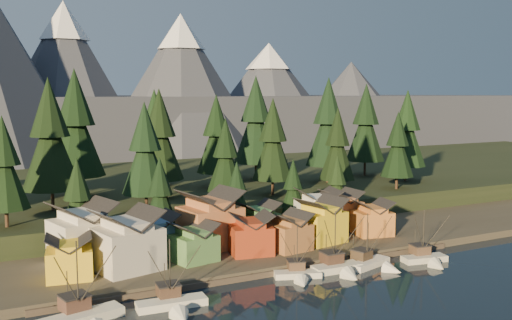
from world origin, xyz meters
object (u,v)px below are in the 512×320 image
boat_0 (85,309)px  boat_6 (427,252)px  house_front_0 (69,256)px  house_back_1 (156,234)px  boat_1 (174,296)px  boat_4 (340,260)px  house_back_0 (83,231)px  house_front_1 (127,238)px  boat_3 (299,268)px  boat_5 (374,257)px

boat_0 → boat_6: bearing=-12.4°
house_front_0 → house_back_1: 17.35m
boat_1 → house_front_0: (-11.85, 17.17, 3.21)m
boat_4 → boat_6: size_ratio=1.10×
boat_0 → house_back_0: (4.42, 25.10, 4.93)m
boat_4 → house_back_0: 45.91m
house_back_0 → house_back_1: size_ratio=1.49×
house_front_1 → house_back_0: house_back_0 is taller
boat_0 → house_back_1: boat_0 is taller
house_front_0 → boat_4: bearing=-8.3°
boat_3 → boat_6: (26.17, -3.10, 0.23)m
boat_1 → house_front_1: house_front_1 is taller
boat_1 → house_back_1: size_ratio=1.44×
boat_5 → house_front_1: bearing=143.5°
boat_5 → house_back_1: size_ratio=1.34×
boat_3 → boat_5: 15.57m
house_back_1 → boat_6: bearing=-31.8°
boat_0 → boat_5: 51.86m
boat_4 → house_front_0: size_ratio=1.47×
house_front_1 → house_back_1: 8.84m
boat_5 → house_front_0: boat_5 is taller
boat_5 → house_front_0: 53.06m
boat_6 → house_front_1: (-51.99, 16.79, 4.81)m
boat_1 → boat_5: size_ratio=1.08×
boat_5 → boat_0: bearing=165.8°
house_back_1 → house_front_1: bearing=-145.3°
boat_4 → house_front_1: bearing=159.8°
boat_4 → house_back_0: (-39.94, 22.12, 4.82)m
boat_4 → house_back_0: bearing=153.6°
house_front_1 → house_back_0: size_ratio=0.99×
boat_0 → house_front_1: house_front_1 is taller
house_front_0 → house_back_1: (16.33, 5.85, 0.49)m
boat_3 → house_back_0: 38.82m
boat_6 → house_back_1: boat_6 is taller
boat_0 → boat_4: boat_0 is taller
house_back_1 → boat_5: bearing=-35.6°
boat_1 → house_front_0: 21.11m
boat_6 → house_back_1: bearing=164.2°
boat_0 → boat_6: size_ratio=1.20×
boat_3 → boat_5: (15.55, -0.82, 0.13)m
boat_6 → boat_1: bearing=-168.8°
boat_1 → house_back_1: boat_1 is taller
house_front_0 → house_back_0: house_back_0 is taller
boat_4 → boat_0: bearing=-173.6°
boat_4 → house_back_1: size_ratio=1.48×
boat_3 → boat_4: 8.15m
boat_1 → boat_4: bearing=9.8°
house_front_1 → house_back_1: bearing=26.8°
house_back_0 → house_front_0: bearing=-128.8°
boat_3 → house_front_1: 29.65m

